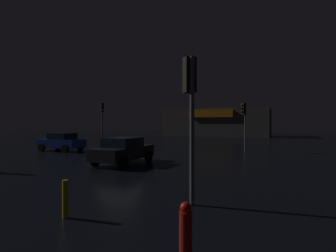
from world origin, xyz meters
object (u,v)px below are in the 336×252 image
at_px(store_building, 217,123).
at_px(traffic_signal_opposite, 244,115).
at_px(fire_hydrant, 186,230).
at_px(traffic_signal_cross_left, 102,115).
at_px(car_far, 62,142).
at_px(traffic_signal_cross_right, 190,97).
at_px(car_near, 123,150).

xyz_separation_m(store_building, traffic_signal_opposite, (8.34, -26.57, 0.50)).
height_order(store_building, traffic_signal_opposite, store_building).
height_order(store_building, fire_hydrant, store_building).
xyz_separation_m(traffic_signal_cross_left, car_far, (0.69, -6.12, -2.45)).
bearing_deg(fire_hydrant, traffic_signal_cross_left, 132.02).
xyz_separation_m(traffic_signal_cross_right, car_near, (-5.80, 5.25, -2.25)).
bearing_deg(fire_hydrant, traffic_signal_cross_right, 107.66).
bearing_deg(traffic_signal_cross_right, fire_hydrant, -72.34).
relative_size(traffic_signal_cross_right, car_far, 1.07).
height_order(car_near, car_far, car_far).
distance_m(car_near, car_far, 9.27).
bearing_deg(store_building, traffic_signal_cross_right, -77.96).
bearing_deg(traffic_signal_opposite, car_far, -157.40).
bearing_deg(car_far, fire_hydrant, -37.19).
distance_m(traffic_signal_cross_right, car_near, 8.14).
xyz_separation_m(traffic_signal_cross_right, car_far, (-14.35, 8.80, -2.24)).
relative_size(traffic_signal_opposite, traffic_signal_cross_right, 0.96).
bearing_deg(car_near, traffic_signal_cross_right, -42.16).
bearing_deg(car_near, fire_hydrant, -50.17).
distance_m(traffic_signal_cross_left, car_near, 13.61).
bearing_deg(store_building, traffic_signal_cross_left, -103.43).
height_order(store_building, traffic_signal_cross_left, store_building).
relative_size(traffic_signal_opposite, car_far, 1.03).
height_order(store_building, car_near, store_building).
bearing_deg(traffic_signal_cross_right, car_near, 137.84).
bearing_deg(traffic_signal_opposite, traffic_signal_cross_left, 178.72).
bearing_deg(traffic_signal_cross_right, traffic_signal_opposite, 91.73).
bearing_deg(traffic_signal_cross_right, car_far, 148.48).
bearing_deg(store_building, car_far, -99.78).
relative_size(traffic_signal_cross_right, car_near, 1.02).
relative_size(store_building, fire_hydrant, 19.95).
height_order(traffic_signal_cross_right, car_far, traffic_signal_cross_right).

